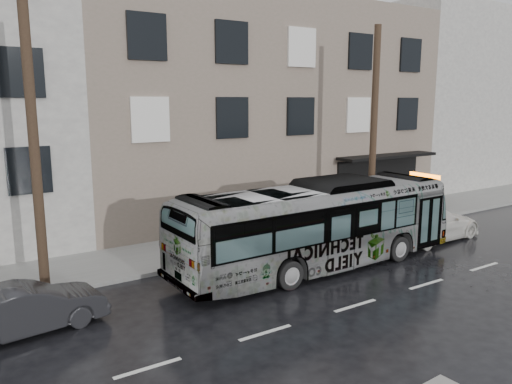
% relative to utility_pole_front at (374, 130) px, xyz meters
% --- Properties ---
extents(ground, '(120.00, 120.00, 0.00)m').
position_rel_utility_pole_front_xyz_m(ground, '(-6.50, -3.30, -4.65)').
color(ground, black).
rests_on(ground, ground).
extents(sidewalk, '(90.00, 3.60, 0.15)m').
position_rel_utility_pole_front_xyz_m(sidewalk, '(-6.50, 1.60, -4.58)').
color(sidewalk, gray).
rests_on(sidewalk, ground).
extents(building_taupe, '(20.00, 12.00, 11.00)m').
position_rel_utility_pole_front_xyz_m(building_taupe, '(-1.50, 9.40, 0.85)').
color(building_taupe, gray).
rests_on(building_taupe, ground).
extents(building_filler, '(18.00, 12.00, 12.00)m').
position_rel_utility_pole_front_xyz_m(building_filler, '(17.50, 9.40, 1.35)').
color(building_filler, beige).
rests_on(building_filler, ground).
extents(utility_pole_front, '(0.30, 0.30, 9.00)m').
position_rel_utility_pole_front_xyz_m(utility_pole_front, '(0.00, 0.00, 0.00)').
color(utility_pole_front, '#3C2D1E').
rests_on(utility_pole_front, sidewalk).
extents(utility_pole_rear, '(0.30, 0.30, 9.00)m').
position_rel_utility_pole_front_xyz_m(utility_pole_rear, '(-14.00, 0.00, 0.00)').
color(utility_pole_rear, '#3C2D1E').
rests_on(utility_pole_rear, sidewalk).
extents(sign_post, '(0.06, 0.06, 2.40)m').
position_rel_utility_pole_front_xyz_m(sign_post, '(1.10, 0.00, -3.30)').
color(sign_post, slate).
rests_on(sign_post, sidewalk).
extents(bus, '(11.28, 2.79, 3.13)m').
position_rel_utility_pole_front_xyz_m(bus, '(-5.21, -2.52, -3.08)').
color(bus, '#B2B2B2').
rests_on(bus, ground).
extents(white_sedan, '(5.14, 2.28, 1.47)m').
position_rel_utility_pole_front_xyz_m(white_sedan, '(1.22, -2.39, -3.92)').
color(white_sedan, silver).
rests_on(white_sedan, ground).
extents(dark_sedan, '(4.08, 1.84, 1.30)m').
position_rel_utility_pole_front_xyz_m(dark_sedan, '(-14.86, -2.42, -4.00)').
color(dark_sedan, black).
rests_on(dark_sedan, ground).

